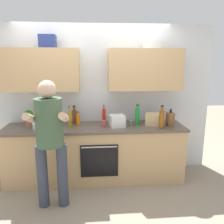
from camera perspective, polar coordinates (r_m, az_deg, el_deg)
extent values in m
plane|color=gray|center=(3.89, -4.12, -16.51)|extent=(12.00, 12.00, 0.00)
cube|color=silver|center=(3.81, -4.47, 2.90)|extent=(4.00, 0.06, 2.50)
cube|color=tan|center=(3.66, -17.65, 10.22)|extent=(1.17, 0.32, 0.65)
cube|color=tan|center=(3.66, 8.46, 10.67)|extent=(1.17, 0.32, 0.65)
cylinder|color=silver|center=(3.70, 10.71, 16.42)|extent=(0.33, 0.33, 0.10)
cube|color=navy|center=(3.65, -16.06, 16.95)|extent=(0.24, 0.20, 0.19)
cube|color=tan|center=(3.70, -4.22, -10.68)|extent=(2.80, 0.60, 0.86)
cube|color=brown|center=(3.55, -4.34, -3.98)|extent=(2.84, 0.64, 0.04)
cube|color=black|center=(3.41, -3.16, -12.42)|extent=(0.56, 0.02, 0.50)
cylinder|color=silver|center=(3.30, -3.20, -8.96)|extent=(0.52, 0.02, 0.02)
cylinder|color=#383D4C|center=(3.17, -17.27, -15.43)|extent=(0.14, 0.14, 0.86)
cylinder|color=#383D4C|center=(3.13, -12.45, -15.58)|extent=(0.14, 0.14, 0.86)
cylinder|color=#3F593F|center=(2.88, -15.69, -2.56)|extent=(0.34, 0.34, 0.61)
sphere|color=#D8AD8C|center=(2.81, -16.19, 5.60)|extent=(0.22, 0.22, 0.22)
cylinder|color=#D8AD8C|center=(2.79, -20.29, -1.43)|extent=(0.09, 0.31, 0.19)
cylinder|color=#D8AD8C|center=(2.71, -12.13, -1.33)|extent=(0.09, 0.31, 0.19)
cylinder|color=#8C4C14|center=(3.47, 12.63, -1.95)|extent=(0.08, 0.08, 0.27)
cylinder|color=#8C4C14|center=(3.43, 12.77, 0.81)|extent=(0.04, 0.04, 0.07)
cylinder|color=black|center=(3.42, 12.81, 1.52)|extent=(0.05, 0.05, 0.02)
cylinder|color=orange|center=(3.62, -8.58, -2.04)|extent=(0.06, 0.06, 0.17)
cylinder|color=orange|center=(3.59, -8.63, -0.42)|extent=(0.03, 0.03, 0.04)
cylinder|color=black|center=(3.59, -8.65, 0.00)|extent=(0.03, 0.03, 0.01)
cylinder|color=red|center=(3.65, -2.00, -1.16)|extent=(0.05, 0.05, 0.25)
cylinder|color=red|center=(3.61, -2.02, 1.19)|extent=(0.02, 0.02, 0.06)
cylinder|color=black|center=(3.61, -2.02, 1.72)|extent=(0.02, 0.02, 0.01)
cylinder|color=olive|center=(3.50, -10.72, -1.86)|extent=(0.05, 0.05, 0.26)
cylinder|color=olive|center=(3.47, -10.83, 0.69)|extent=(0.02, 0.02, 0.06)
cylinder|color=black|center=(3.46, -10.85, 1.30)|extent=(0.03, 0.03, 0.01)
cylinder|color=brown|center=(3.73, -9.49, -1.25)|extent=(0.08, 0.08, 0.22)
cylinder|color=brown|center=(3.70, -9.57, 0.84)|extent=(0.04, 0.04, 0.06)
cylinder|color=black|center=(3.69, -9.59, 1.45)|extent=(0.05, 0.05, 0.02)
cylinder|color=#198C33|center=(3.61, 6.57, -1.28)|extent=(0.07, 0.07, 0.26)
cylinder|color=#198C33|center=(3.58, 6.63, 1.17)|extent=(0.04, 0.04, 0.06)
cylinder|color=black|center=(3.57, 6.65, 1.77)|extent=(0.04, 0.04, 0.02)
cylinder|color=slate|center=(3.61, 4.91, -2.69)|extent=(0.08, 0.08, 0.08)
cylinder|color=#BF4C47|center=(3.52, -2.18, -2.93)|extent=(0.08, 0.08, 0.09)
cylinder|color=silver|center=(3.58, -17.67, -3.34)|extent=(0.25, 0.25, 0.09)
cube|color=brown|center=(3.66, 14.75, -1.79)|extent=(0.10, 0.14, 0.21)
cylinder|color=black|center=(3.61, 14.74, 0.22)|extent=(0.02, 0.02, 0.06)
cylinder|color=black|center=(3.65, 14.98, 0.36)|extent=(0.02, 0.02, 0.06)
cylinder|color=#9E6647|center=(3.81, -20.44, -2.42)|extent=(0.14, 0.14, 0.11)
sphere|color=#2D6B28|center=(3.78, -20.57, -0.70)|extent=(0.16, 0.16, 0.16)
cube|color=tan|center=(3.65, 10.60, -1.80)|extent=(0.30, 0.27, 0.19)
cube|color=silver|center=(3.49, 1.39, -2.30)|extent=(0.25, 0.24, 0.19)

